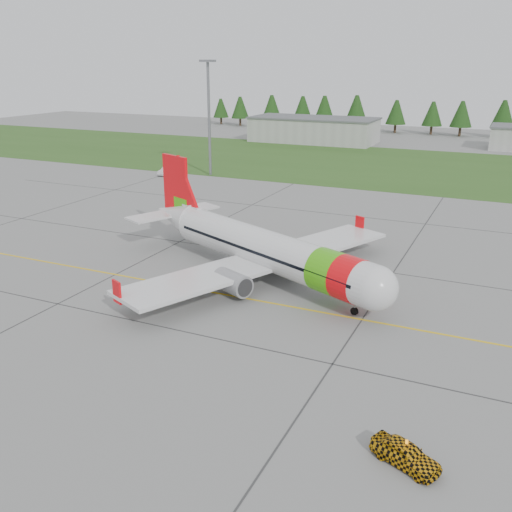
% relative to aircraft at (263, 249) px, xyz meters
% --- Properties ---
extents(ground, '(320.00, 320.00, 0.00)m').
position_rel_aircraft_xyz_m(ground, '(1.28, -13.38, -2.94)').
color(ground, gray).
rests_on(ground, ground).
extents(aircraft, '(31.92, 30.29, 10.21)m').
position_rel_aircraft_xyz_m(aircraft, '(0.00, 0.00, 0.00)').
color(aircraft, silver).
rests_on(aircraft, ground).
extents(follow_me_car, '(1.82, 1.94, 3.85)m').
position_rel_aircraft_xyz_m(follow_me_car, '(17.89, -21.87, -1.02)').
color(follow_me_car, '#EFAA0D').
rests_on(follow_me_car, ground).
extents(service_van, '(1.63, 1.54, 4.55)m').
position_rel_aircraft_xyz_m(service_van, '(-38.21, 41.39, -0.67)').
color(service_van, silver).
rests_on(service_van, ground).
extents(grass_strip, '(320.00, 50.00, 0.03)m').
position_rel_aircraft_xyz_m(grass_strip, '(1.28, 68.62, -2.93)').
color(grass_strip, '#30561E').
rests_on(grass_strip, ground).
extents(taxi_guideline, '(120.00, 0.25, 0.02)m').
position_rel_aircraft_xyz_m(taxi_guideline, '(1.28, -5.38, -2.93)').
color(taxi_guideline, gold).
rests_on(taxi_guideline, ground).
extents(hangar_west, '(32.00, 14.00, 6.00)m').
position_rel_aircraft_xyz_m(hangar_west, '(-28.72, 96.62, 0.06)').
color(hangar_west, '#A8A8A3').
rests_on(hangar_west, ground).
extents(floodlight_mast, '(0.50, 0.50, 20.00)m').
position_rel_aircraft_xyz_m(floodlight_mast, '(-30.72, 44.62, 7.06)').
color(floodlight_mast, slate).
rests_on(floodlight_mast, ground).
extents(treeline, '(160.00, 8.00, 10.00)m').
position_rel_aircraft_xyz_m(treeline, '(1.28, 124.62, 2.06)').
color(treeline, '#1C3F14').
rests_on(treeline, ground).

